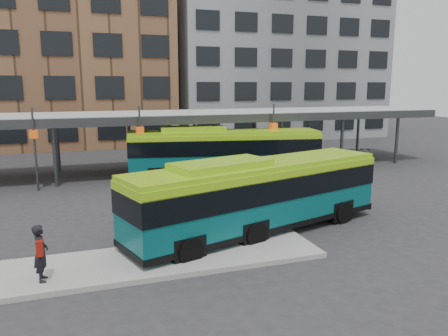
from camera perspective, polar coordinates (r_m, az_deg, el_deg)
ground at (r=19.46m, az=2.38°, el=-7.37°), size 120.00×120.00×0.00m
boarding_island at (r=15.48m, az=-13.13°, el=-12.22°), size 14.00×3.00×0.18m
canopy at (r=30.89m, az=-6.36°, el=6.75°), size 40.00×6.53×4.80m
building_brick at (r=49.57m, az=-23.43°, el=15.69°), size 26.00×14.00×22.00m
building_grey at (r=54.35m, az=6.16°, el=14.93°), size 24.00×14.00×20.00m
bus_front at (r=18.00m, az=4.55°, el=-3.35°), size 11.90×5.75×3.22m
bus_rear at (r=28.66m, az=-0.03°, el=2.21°), size 12.62×4.81×3.41m
pedestrian at (r=14.53m, az=-22.81°, el=-10.15°), size 0.43×0.67×1.78m
bike_rack at (r=35.72m, az=15.19°, el=1.46°), size 5.86×1.56×1.06m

